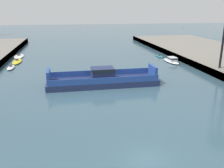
{
  "coord_description": "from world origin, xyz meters",
  "views": [
    {
      "loc": [
        -6.93,
        -19.24,
        13.93
      ],
      "look_at": [
        0.0,
        18.24,
        2.0
      ],
      "focal_mm": 39.25,
      "sensor_mm": 36.0,
      "label": 1
    }
  ],
  "objects": [
    {
      "name": "chain_ferry",
      "position": [
        -0.65,
        24.33,
        1.03
      ],
      "size": [
        20.63,
        5.87,
        3.32
      ],
      "color": "navy",
      "rests_on": "ground"
    },
    {
      "name": "moored_boat_upstream_b",
      "position": [
        19.91,
        48.72,
        0.2
      ],
      "size": [
        1.7,
        4.89,
        0.86
      ],
      "color": "#237075",
      "rests_on": "ground"
    },
    {
      "name": "moored_boat_mid_right",
      "position": [
        -20.99,
        55.87,
        0.22
      ],
      "size": [
        3.14,
        7.86,
        0.93
      ],
      "color": "white",
      "rests_on": "ground"
    },
    {
      "name": "ground_plane",
      "position": [
        0.0,
        0.0,
        0.0
      ],
      "size": [
        400.0,
        400.0,
        0.0
      ],
      "primitive_type": "plane",
      "color": "#385666"
    },
    {
      "name": "moored_boat_near_left",
      "position": [
        -20.33,
        41.0,
        0.27
      ],
      "size": [
        1.58,
        5.07,
        1.01
      ],
      "color": "white",
      "rests_on": "ground"
    },
    {
      "name": "moored_boat_far_right",
      "position": [
        -20.19,
        48.26,
        0.25
      ],
      "size": [
        2.46,
        7.72,
        0.98
      ],
      "color": "yellow",
      "rests_on": "ground"
    },
    {
      "name": "moored_boat_near_right",
      "position": [
        20.24,
        40.59,
        0.56
      ],
      "size": [
        2.81,
        7.72,
        1.52
      ],
      "color": "white",
      "rests_on": "ground"
    }
  ]
}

